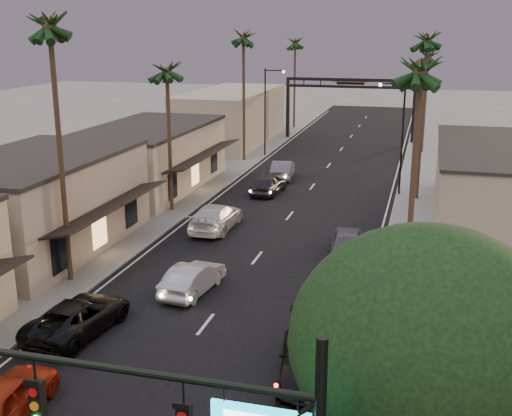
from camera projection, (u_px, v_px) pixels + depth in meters
The scene contains 28 objects.
ground at pixel (298, 205), 48.49m from camera, with size 200.00×200.00×0.00m, color slate.
road at pixel (310, 189), 53.14m from camera, with size 14.00×120.00×0.02m, color black.
sidewalk_left at pixel (227, 166), 62.01m from camera, with size 5.00×92.00×0.12m, color slate.
sidewalk_right at pixel (429, 177), 57.25m from camera, with size 5.00×92.00×0.12m, color slate.
storefront_mid at pixel (37, 206), 38.00m from camera, with size 8.00×14.00×5.50m, color gray.
storefront_far at pixel (149, 159), 52.94m from camera, with size 8.00×16.00×5.00m, color #BBB08E.
storefront_dist at pixel (231, 117), 74.17m from camera, with size 8.00×20.00×6.00m, color gray.
building_right at pixel (497, 184), 44.30m from camera, with size 8.00×18.00×5.00m, color gray.
corner_tree at pixel (429, 352), 14.25m from camera, with size 6.20×6.20×8.80m.
arch at pixel (350, 93), 74.87m from camera, with size 15.20×0.40×7.27m.
streetlight_right at pixel (399, 129), 49.96m from camera, with size 2.13×0.30×9.00m.
streetlight_left at pixel (268, 105), 65.51m from camera, with size 2.13×0.30×9.00m.
palm_lb at pixel (49, 18), 30.29m from camera, with size 3.20×3.20×15.20m.
palm_lc at pixel (167, 65), 44.10m from camera, with size 3.20×3.20×12.20m.
palm_ld at pixel (243, 33), 61.22m from camera, with size 3.20×3.20×14.20m.
palm_ra at pixel (421, 63), 28.37m from camera, with size 3.20×3.20×13.20m.
palm_rb at pixel (428, 35), 46.69m from camera, with size 3.20×3.20×14.20m.
palm_rc at pixel (429, 53), 65.80m from camera, with size 3.20×3.20×12.20m.
palm_far at pixel (295, 40), 82.78m from camera, with size 3.20×3.20×13.20m.
oncoming_red at pixel (5, 399), 21.67m from camera, with size 1.96×4.88×1.66m, color maroon.
oncoming_pickup at pixel (78, 317), 28.00m from camera, with size 2.55×5.53×1.54m, color black.
oncoming_silver at pixel (193, 278), 32.30m from camera, with size 1.62×4.64×1.53m, color gray.
oncoming_white at pixel (216, 217), 42.43m from camera, with size 2.38×5.87×1.70m, color #B3B3B3.
oncoming_dgrey at pixel (268, 183), 51.62m from camera, with size 1.98×4.92×1.68m, color black.
oncoming_grey_far at pixel (283, 170), 56.76m from camera, with size 1.72×4.94×1.63m, color #55555B.
curbside_near at pixel (346, 303), 29.44m from camera, with size 2.45×5.30×1.47m, color black.
curbside_black at pixel (311, 357), 24.45m from camera, with size 2.36×5.80×1.68m, color black.
curbside_grey at pixel (347, 245), 37.02m from camera, with size 1.94×4.82×1.64m, color #49494E.
Camera 1 is at (9.10, -5.95, 12.93)m, focal length 45.00 mm.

